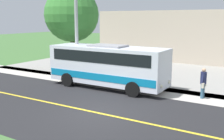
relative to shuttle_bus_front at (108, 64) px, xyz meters
name	(u,v)px	position (x,y,z in m)	size (l,w,h in m)	color
ground_plane	(97,113)	(4.47, 2.16, -1.54)	(120.00, 120.00, 0.00)	#3D6633
road_surface	(97,113)	(4.47, 2.16, -1.54)	(8.00, 100.00, 0.01)	black
sidewalk	(142,89)	(-0.73, 2.16, -1.54)	(2.40, 100.00, 0.01)	#B2ADA3
parking_lot_surface	(214,74)	(-7.93, 5.16, -1.54)	(14.00, 36.00, 0.01)	gray
road_centre_line	(97,113)	(4.47, 2.16, -1.53)	(0.16, 100.00, 0.00)	gold
shuttle_bus_front	(108,64)	(0.00, 0.00, 0.00)	(2.59, 7.94, 2.80)	silver
pedestrian_with_bags	(203,82)	(-0.67, 5.92, -0.61)	(0.72, 0.34, 1.74)	#335972
street_light_pole	(75,13)	(-0.41, -2.91, 3.26)	(1.97, 0.24, 8.78)	#9E9EA3
tree_curbside	(72,15)	(-2.93, -5.27, 3.20)	(4.43, 4.43, 6.97)	#4C3826
commercial_building	(191,34)	(-16.93, 0.74, 1.09)	(10.00, 18.52, 5.27)	#B7A893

